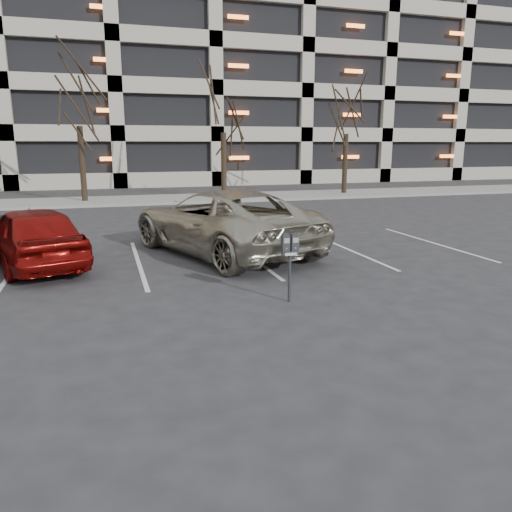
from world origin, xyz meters
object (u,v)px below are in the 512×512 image
at_px(tree_d, 348,95).
at_px(tree_c, 223,91).
at_px(car_red, 34,236).
at_px(tree_b, 76,77).
at_px(suv_silver, 222,221).
at_px(parking_meter, 290,250).

bearing_deg(tree_d, tree_c, 180.00).
bearing_deg(tree_c, tree_d, 0.00).
bearing_deg(car_red, tree_b, -111.41).
xyz_separation_m(tree_c, tree_d, (7.00, 0.00, -0.05)).
xyz_separation_m(tree_b, tree_d, (14.00, 0.00, -0.47)).
bearing_deg(suv_silver, car_red, -17.17).
bearing_deg(suv_silver, tree_c, -123.35).
bearing_deg(car_red, parking_meter, 119.68).
xyz_separation_m(parking_meter, suv_silver, (-0.19, 4.49, -0.12)).
relative_size(tree_c, suv_silver, 1.14).
height_order(parking_meter, suv_silver, suv_silver).
bearing_deg(parking_meter, tree_b, 102.30).
xyz_separation_m(tree_b, suv_silver, (3.83, -13.15, -5.04)).
height_order(suv_silver, car_red, suv_silver).
xyz_separation_m(tree_c, car_red, (-7.73, -13.35, -4.74)).
xyz_separation_m(tree_b, parking_meter, (4.02, -17.64, -4.92)).
bearing_deg(tree_b, tree_c, 0.00).
bearing_deg(parking_meter, car_red, 137.42).
distance_m(tree_c, tree_d, 7.00).
xyz_separation_m(tree_d, parking_meter, (-9.98, -17.64, -4.46)).
height_order(tree_c, car_red, tree_c).
height_order(tree_d, suv_silver, tree_d).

